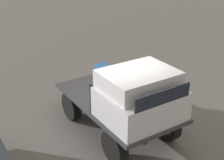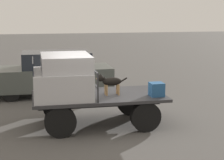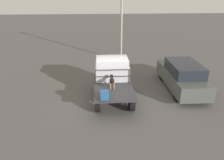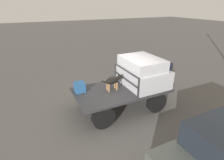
% 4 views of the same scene
% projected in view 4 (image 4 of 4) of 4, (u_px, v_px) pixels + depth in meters
% --- Properties ---
extents(ground_plane, '(80.00, 80.00, 0.00)m').
position_uv_depth(ground_plane, '(121.00, 108.00, 7.11)').
color(ground_plane, '#514F4C').
extents(flatbed_truck, '(3.59, 1.93, 0.86)m').
position_uv_depth(flatbed_truck, '(121.00, 95.00, 6.87)').
color(flatbed_truck, black).
rests_on(flatbed_truck, ground).
extents(truck_cab, '(1.51, 1.81, 1.13)m').
position_uv_depth(truck_cab, '(143.00, 72.00, 6.93)').
color(truck_cab, '#B7B7BC').
rests_on(truck_cab, flatbed_truck).
extents(truck_headboard, '(0.04, 1.81, 0.76)m').
position_uv_depth(truck_headboard, '(126.00, 76.00, 6.63)').
color(truck_headboard, '#2D2D30').
rests_on(truck_headboard, flatbed_truck).
extents(dog, '(0.88, 0.23, 0.61)m').
position_uv_depth(dog, '(114.00, 81.00, 6.56)').
color(dog, '#9E7547').
rests_on(dog, flatbed_truck).
extents(cargo_crate, '(0.37, 0.37, 0.37)m').
position_uv_depth(cargo_crate, '(80.00, 87.00, 6.49)').
color(cargo_crate, '#235184').
rests_on(cargo_crate, flatbed_truck).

